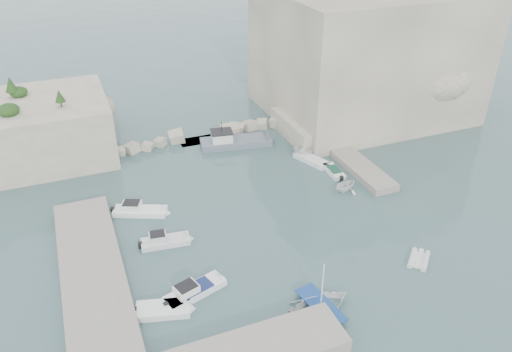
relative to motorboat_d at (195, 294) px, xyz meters
name	(u,v)px	position (x,y,z in m)	size (l,w,h in m)	color
ground	(280,233)	(9.61, 4.84, 0.00)	(400.00, 400.00, 0.00)	#415F61
cliff_east	(365,52)	(32.61, 27.84, 8.50)	(26.00, 22.00, 17.00)	beige
cliff_terrace	(314,126)	(22.61, 22.84, 1.25)	(8.00, 10.00, 2.50)	beige
outcrop_west	(39,129)	(-10.39, 29.84, 3.50)	(16.00, 14.00, 7.00)	beige
quay_west	(94,281)	(-7.39, 3.84, 0.55)	(5.00, 24.00, 1.10)	#9E9689
ledge_east	(349,158)	(23.11, 14.84, 0.40)	(3.00, 16.00, 0.80)	#9E9689
breakwater	(202,135)	(8.61, 26.84, 0.70)	(28.00, 3.00, 1.40)	beige
motorboat_d	(195,294)	(0.00, 0.00, 0.00)	(5.64, 1.68, 1.40)	white
motorboat_b	(166,244)	(-0.74, 7.23, 0.00)	(4.83, 1.58, 1.40)	silver
motorboat_a	(141,214)	(-1.98, 13.00, 0.00)	(5.78, 1.72, 1.40)	white
motorboat_e	(163,312)	(-2.84, -1.04, 0.00)	(4.53, 1.85, 0.70)	white
rowboat	(320,309)	(8.52, -5.27, 0.00)	(3.63, 5.08, 1.05)	white
inflatable_dinghy	(418,261)	(19.21, -3.39, 0.00)	(2.92, 1.41, 0.44)	silver
tender_east_a	(345,190)	(19.29, 9.24, 0.00)	(2.70, 3.12, 1.65)	white
tender_east_b	(334,174)	(19.95, 12.82, 0.00)	(3.83, 1.30, 0.70)	white
tender_east_c	(311,162)	(18.88, 16.27, 0.00)	(5.08, 1.64, 0.70)	white
tender_east_d	(309,154)	(19.56, 18.16, 0.00)	(1.65, 4.39, 1.69)	silver
work_boat	(236,145)	(12.06, 23.75, 0.00)	(9.70, 2.87, 2.20)	slate
rowboat_mast	(323,284)	(8.52, -5.27, 2.63)	(0.10, 0.10, 4.20)	white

